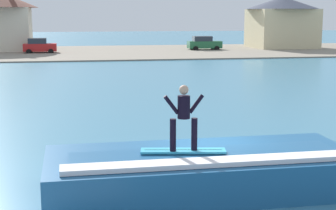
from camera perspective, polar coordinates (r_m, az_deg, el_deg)
The scene contains 8 objects.
ground_plane at distance 15.59m, azimuth 4.30°, elevation -7.56°, with size 260.00×260.00×0.00m, color teal.
wave_crest at distance 14.12m, azimuth 3.75°, elevation -7.14°, with size 8.23×3.39×1.14m.
surfboard at distance 13.62m, azimuth 1.66°, elevation -5.00°, with size 2.24×0.86×0.06m.
surfer at distance 13.33m, azimuth 1.72°, elevation -1.02°, with size 1.06×0.32×1.70m.
shoreline_bank at distance 65.14m, azimuth -7.44°, elevation 5.71°, with size 120.00×24.41×0.14m.
car_near_shore at distance 64.45m, azimuth -13.78°, elevation 6.25°, with size 3.85×2.15×1.86m.
car_far_shore at distance 68.46m, azimuth 3.92°, elevation 6.70°, with size 4.31×2.09×1.86m.
house_gabled_white at distance 73.99m, azimuth 12.26°, elevation 8.97°, with size 9.96×9.96×7.00m.
Camera 1 is at (-3.94, -14.35, 4.65)m, focal length 56.16 mm.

